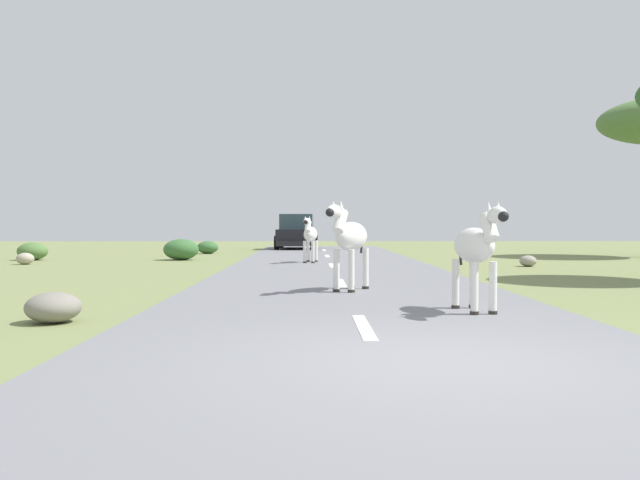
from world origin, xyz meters
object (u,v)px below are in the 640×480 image
Objects in this scene: zebra_1 at (310,235)px; zebra_0 at (349,238)px; rock_0 at (528,261)px; car_0 at (297,233)px; bush_0 at (33,251)px; rock_3 at (53,307)px; bush_4 at (181,250)px; rock_4 at (25,259)px; zebra_2 at (476,247)px; bush_1 at (208,247)px.

zebra_0 is at bearing 103.57° from zebra_1.
zebra_0 is 3.01× the size of rock_0.
car_0 is 4.16× the size of bush_0.
car_0 reaches higher than rock_3.
bush_0 is 1.94× the size of rock_0.
zebra_1 is at bearing 95.23° from car_0.
car_0 is 3.52× the size of bush_4.
rock_3 is at bearing 84.56° from zebra_1.
rock_4 is (-4.45, -2.60, -0.19)m from bush_4.
zebra_2 is at bearing 142.65° from zebra_0.
zebra_2 is at bearing -50.38° from bush_0.
zebra_0 is 5.51m from rock_3.
zebra_1 is 0.36× the size of car_0.
zebra_2 is 19.18m from bush_0.
zebra_2 is at bearing 109.79° from zebra_1.
bush_4 reaches higher than rock_4.
rock_3 is 1.33× the size of rock_4.
zebra_1 is 6.78m from rock_0.
rock_0 is (4.27, 10.94, -0.79)m from zebra_2.
bush_0 is 0.84× the size of bush_4.
car_0 is (-0.68, 12.53, -0.09)m from zebra_1.
rock_3 is (-4.05, -3.64, -0.83)m from zebra_0.
bush_0 is at bearing -5.25° from zebra_1.
zebra_1 is at bearing -60.01° from bush_1.
zebra_1 is 2.88× the size of rock_0.
rock_4 is (-8.38, -12.60, -0.66)m from car_0.
rock_0 is at bearing -13.06° from bush_0.
zebra_2 is at bearing -46.92° from rock_4.
zebra_1 is at bearing -14.25° from bush_0.
rock_4 is at bearing -149.67° from bush_4.
bush_4 is at bearing -19.80° from zebra_1.
zebra_2 is at bearing -111.32° from rock_0.
rock_3 is at bearing -130.65° from rock_0.
car_0 is at bearing 117.76° from rock_0.
zebra_0 reaches higher than bush_4.
zebra_2 is 2.90× the size of rock_4.
bush_4 is (-0.16, -5.18, 0.10)m from bush_1.
bush_1 is 9.05m from rock_4.
rock_3 is at bearing -2.91° from zebra_2.
zebra_0 is 1.04× the size of zebra_1.
bush_0 is 7.53m from bush_1.
zebra_2 is (1.60, -3.03, -0.07)m from zebra_0.
car_0 reaches higher than zebra_2.
bush_1 is 14.28m from rock_0.
bush_1 is at bearing 88.21° from bush_4.
zebra_0 is 1.79× the size of bush_1.
zebra_0 is 13.44m from rock_4.
bush_0 is 5.27m from bush_4.
bush_0 reaches higher than rock_0.
bush_1 reaches higher than rock_0.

